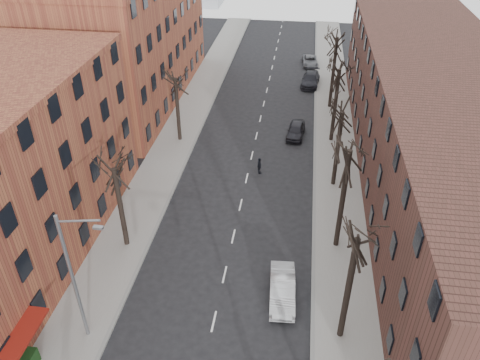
% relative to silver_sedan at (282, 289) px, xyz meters
% --- Properties ---
extents(sidewalk_left, '(4.00, 90.00, 0.15)m').
position_rel_silver_sedan_xyz_m(sidewalk_left, '(-12.00, 20.46, -0.67)').
color(sidewalk_left, gray).
rests_on(sidewalk_left, ground).
extents(sidewalk_right, '(4.00, 90.00, 0.15)m').
position_rel_silver_sedan_xyz_m(sidewalk_right, '(4.00, 20.46, -0.67)').
color(sidewalk_right, gray).
rests_on(sidewalk_right, ground).
extents(building_left_far, '(12.00, 28.00, 14.00)m').
position_rel_silver_sedan_xyz_m(building_left_far, '(-20.00, 29.46, 6.25)').
color(building_left_far, brown).
rests_on(building_left_far, ground).
extents(building_right, '(12.00, 50.00, 10.00)m').
position_rel_silver_sedan_xyz_m(building_right, '(12.00, 15.46, 4.25)').
color(building_right, '#482821').
rests_on(building_right, ground).
extents(tree_right_b, '(5.20, 5.20, 10.80)m').
position_rel_silver_sedan_xyz_m(tree_right_b, '(3.60, -2.54, -0.75)').
color(tree_right_b, black).
rests_on(tree_right_b, ground).
extents(tree_right_c, '(5.20, 5.20, 11.60)m').
position_rel_silver_sedan_xyz_m(tree_right_c, '(3.60, 5.46, -0.75)').
color(tree_right_c, black).
rests_on(tree_right_c, ground).
extents(tree_right_d, '(5.20, 5.20, 10.00)m').
position_rel_silver_sedan_xyz_m(tree_right_d, '(3.60, 13.46, -0.75)').
color(tree_right_d, black).
rests_on(tree_right_d, ground).
extents(tree_right_e, '(5.20, 5.20, 10.80)m').
position_rel_silver_sedan_xyz_m(tree_right_e, '(3.60, 21.46, -0.75)').
color(tree_right_e, black).
rests_on(tree_right_e, ground).
extents(tree_right_f, '(5.20, 5.20, 11.60)m').
position_rel_silver_sedan_xyz_m(tree_right_f, '(3.60, 29.46, -0.75)').
color(tree_right_f, black).
rests_on(tree_right_f, ground).
extents(tree_left_a, '(5.20, 5.20, 9.50)m').
position_rel_silver_sedan_xyz_m(tree_left_a, '(-11.60, 3.46, -0.75)').
color(tree_left_a, black).
rests_on(tree_left_a, ground).
extents(tree_left_b, '(5.20, 5.20, 9.50)m').
position_rel_silver_sedan_xyz_m(tree_left_b, '(-11.60, 19.46, -0.75)').
color(tree_left_b, black).
rests_on(tree_left_b, ground).
extents(streetlight, '(2.45, 0.22, 9.03)m').
position_rel_silver_sedan_xyz_m(streetlight, '(-11.03, -4.54, 4.27)').
color(streetlight, slate).
rests_on(streetlight, ground).
extents(silver_sedan, '(1.87, 4.62, 1.49)m').
position_rel_silver_sedan_xyz_m(silver_sedan, '(0.00, 0.00, 0.00)').
color(silver_sedan, '#ABAEB2').
rests_on(silver_sedan, ground).
extents(parked_car_near, '(2.02, 4.24, 1.40)m').
position_rel_silver_sedan_xyz_m(parked_car_near, '(-0.00, 21.91, -0.05)').
color(parked_car_near, black).
rests_on(parked_car_near, ground).
extents(parked_car_mid, '(2.56, 5.28, 1.48)m').
position_rel_silver_sedan_xyz_m(parked_car_mid, '(1.30, 35.91, -0.00)').
color(parked_car_mid, black).
rests_on(parked_car_mid, ground).
extents(parked_car_far, '(2.43, 4.55, 1.22)m').
position_rel_silver_sedan_xyz_m(parked_car_far, '(1.15, 43.08, -0.14)').
color(parked_car_far, '#5C5E64').
rests_on(parked_car_far, ground).
extents(pedestrian_crossing, '(0.67, 1.01, 1.59)m').
position_rel_silver_sedan_xyz_m(pedestrian_crossing, '(-2.99, 14.45, 0.05)').
color(pedestrian_crossing, black).
rests_on(pedestrian_crossing, ground).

